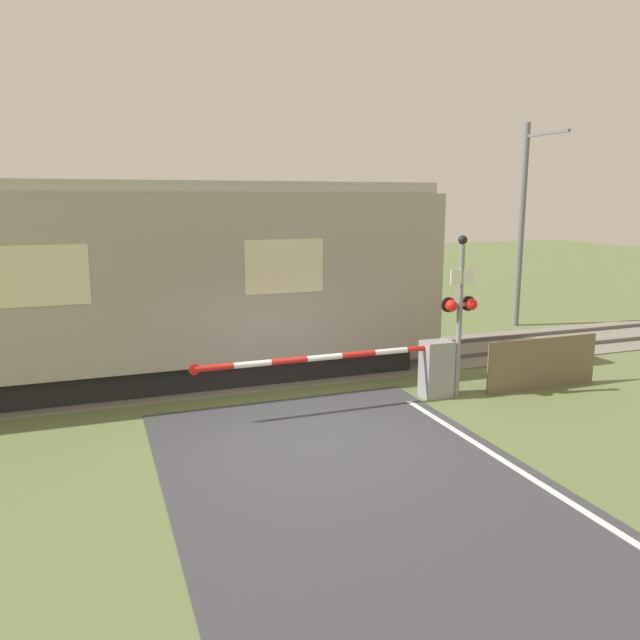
{
  "coord_description": "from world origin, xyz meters",
  "views": [
    {
      "loc": [
        -3.38,
        -9.49,
        3.99
      ],
      "look_at": [
        0.79,
        1.76,
        1.64
      ],
      "focal_mm": 35.0,
      "sensor_mm": 36.0,
      "label": 1
    }
  ],
  "objects": [
    {
      "name": "signal_post",
      "position": [
        3.47,
        0.96,
        1.87
      ],
      "size": [
        0.76,
        0.26,
        3.28
      ],
      "color": "gray",
      "rests_on": "ground_plane"
    },
    {
      "name": "crossing_barrier",
      "position": [
        2.7,
        1.16,
        0.66
      ],
      "size": [
        5.28,
        0.44,
        1.16
      ],
      "color": "gray",
      "rests_on": "ground_plane"
    },
    {
      "name": "ground_plane",
      "position": [
        0.0,
        0.0,
        0.0
      ],
      "size": [
        80.0,
        80.0,
        0.0
      ],
      "primitive_type": "plane",
      "color": "#5B6B3D"
    },
    {
      "name": "catenary_pole",
      "position": [
        9.28,
        6.6,
        3.26
      ],
      "size": [
        0.2,
        1.9,
        6.23
      ],
      "color": "slate",
      "rests_on": "ground_plane"
    },
    {
      "name": "track_bed",
      "position": [
        0.0,
        4.3,
        0.02
      ],
      "size": [
        36.0,
        3.2,
        0.13
      ],
      "color": "slate",
      "rests_on": "ground_plane"
    },
    {
      "name": "roadside_fence",
      "position": [
        5.52,
        0.88,
        0.55
      ],
      "size": [
        2.73,
        0.06,
        1.1
      ],
      "color": "#726047",
      "rests_on": "ground_plane"
    },
    {
      "name": "train",
      "position": [
        -4.23,
        4.3,
        2.21
      ],
      "size": [
        16.84,
        2.99,
        4.33
      ],
      "color": "black",
      "rests_on": "ground_plane"
    }
  ]
}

